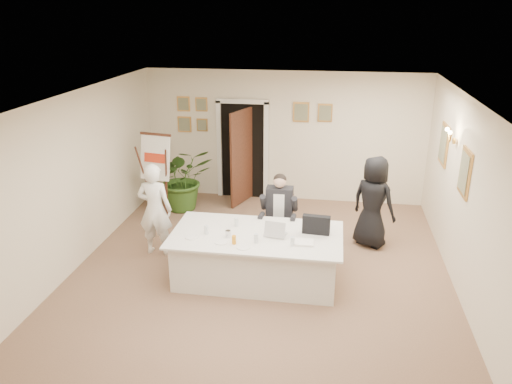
{
  "coord_description": "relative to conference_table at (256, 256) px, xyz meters",
  "views": [
    {
      "loc": [
        1.05,
        -6.92,
        4.03
      ],
      "look_at": [
        -0.15,
        0.6,
        1.19
      ],
      "focal_mm": 35.0,
      "sensor_mm": 36.0,
      "label": 1
    }
  ],
  "objects": [
    {
      "name": "plate_left",
      "position": [
        -0.94,
        -0.27,
        0.39
      ],
      "size": [
        0.26,
        0.26,
        0.01
      ],
      "primitive_type": "cylinder",
      "rotation": [
        0.0,
        0.0,
        0.27
      ],
      "color": "white",
      "rests_on": "conference_table"
    },
    {
      "name": "wall_front",
      "position": [
        0.03,
        -3.39,
        1.01
      ],
      "size": [
        6.0,
        0.1,
        2.8
      ],
      "primitive_type": "cube",
      "color": "#EAE5C5",
      "rests_on": "floor"
    },
    {
      "name": "plate_near",
      "position": [
        -0.11,
        -0.48,
        0.39
      ],
      "size": [
        0.25,
        0.25,
        0.01
      ],
      "primitive_type": "cylinder",
      "rotation": [
        0.0,
        0.0,
        -0.32
      ],
      "color": "white",
      "rests_on": "conference_table"
    },
    {
      "name": "flip_chart",
      "position": [
        -2.25,
        2.01,
        0.42
      ],
      "size": [
        0.63,
        0.43,
        1.75
      ],
      "color": "black",
      "rests_on": "floor"
    },
    {
      "name": "standing_man",
      "position": [
        -1.84,
        0.61,
        0.42
      ],
      "size": [
        0.6,
        0.4,
        1.62
      ],
      "primitive_type": "imported",
      "rotation": [
        0.0,
        0.0,
        3.12
      ],
      "color": "white",
      "rests_on": "floor"
    },
    {
      "name": "potted_palm",
      "position": [
        -1.97,
        2.65,
        0.28
      ],
      "size": [
        1.54,
        1.46,
        1.35
      ],
      "primitive_type": "imported",
      "rotation": [
        0.0,
        0.0,
        0.42
      ],
      "color": "#2E521B",
      "rests_on": "floor"
    },
    {
      "name": "pictures_right_wall",
      "position": [
        3.0,
        1.31,
        1.36
      ],
      "size": [
        0.06,
        2.2,
        0.8
      ],
      "primitive_type": null,
      "color": "#C89044",
      "rests_on": "wall_right"
    },
    {
      "name": "pictures_back_wall",
      "position": [
        -0.77,
        3.58,
        1.46
      ],
      "size": [
        3.4,
        0.06,
        0.8
      ],
      "primitive_type": null,
      "color": "#C89044",
      "rests_on": "wall_back"
    },
    {
      "name": "wall_right",
      "position": [
        3.03,
        0.11,
        1.01
      ],
      "size": [
        0.1,
        7.0,
        2.8
      ],
      "primitive_type": "cube",
      "color": "#EAE5C5",
      "rests_on": "floor"
    },
    {
      "name": "wall_back",
      "position": [
        0.03,
        3.61,
        1.01
      ],
      "size": [
        6.0,
        0.1,
        2.8
      ],
      "primitive_type": "cube",
      "color": "#EAE5C5",
      "rests_on": "floor"
    },
    {
      "name": "seated_man",
      "position": [
        0.23,
        1.0,
        0.32
      ],
      "size": [
        0.66,
        0.7,
        1.43
      ],
      "primitive_type": null,
      "rotation": [
        0.0,
        0.0,
        -0.07
      ],
      "color": "black",
      "rests_on": "floor"
    },
    {
      "name": "wall_left",
      "position": [
        -2.97,
        0.11,
        1.01
      ],
      "size": [
        0.1,
        7.0,
        2.8
      ],
      "primitive_type": "cube",
      "color": "#EAE5C5",
      "rests_on": "floor"
    },
    {
      "name": "laptop",
      "position": [
        0.29,
        0.02,
        0.52
      ],
      "size": [
        0.37,
        0.39,
        0.28
      ],
      "primitive_type": null,
      "rotation": [
        0.0,
        0.0,
        -0.17
      ],
      "color": "#B7BABC",
      "rests_on": "conference_table"
    },
    {
      "name": "floor",
      "position": [
        0.03,
        0.11,
        -0.39
      ],
      "size": [
        7.0,
        7.0,
        0.0
      ],
      "primitive_type": "plane",
      "color": "brown",
      "rests_on": "ground"
    },
    {
      "name": "glass_d",
      "position": [
        -0.36,
        0.24,
        0.45
      ],
      "size": [
        0.06,
        0.06,
        0.14
      ],
      "primitive_type": "cylinder",
      "rotation": [
        0.0,
        0.0,
        0.02
      ],
      "color": "silver",
      "rests_on": "conference_table"
    },
    {
      "name": "glass_a",
      "position": [
        -0.76,
        -0.11,
        0.45
      ],
      "size": [
        0.07,
        0.07,
        0.14
      ],
      "primitive_type": "cylinder",
      "rotation": [
        0.0,
        0.0,
        0.32
      ],
      "color": "silver",
      "rests_on": "conference_table"
    },
    {
      "name": "oj_glass",
      "position": [
        -0.27,
        -0.38,
        0.45
      ],
      "size": [
        0.08,
        0.08,
        0.13
      ],
      "primitive_type": "cylinder",
      "rotation": [
        0.0,
        0.0,
        0.26
      ],
      "color": "orange",
      "rests_on": "conference_table"
    },
    {
      "name": "doorway",
      "position": [
        -0.85,
        3.43,
        0.65
      ],
      "size": [
        1.14,
        0.86,
        2.2
      ],
      "color": "black",
      "rests_on": "floor"
    },
    {
      "name": "glass_c",
      "position": [
        0.58,
        -0.31,
        0.45
      ],
      "size": [
        0.07,
        0.07,
        0.14
      ],
      "primitive_type": "cylinder",
      "rotation": [
        0.0,
        0.0,
        0.26
      ],
      "color": "silver",
      "rests_on": "conference_table"
    },
    {
      "name": "conference_table",
      "position": [
        0.0,
        0.0,
        0.0
      ],
      "size": [
        2.61,
        1.39,
        0.78
      ],
      "color": "white",
      "rests_on": "floor"
    },
    {
      "name": "laptop_bag",
      "position": [
        0.89,
        0.16,
        0.53
      ],
      "size": [
        0.42,
        0.15,
        0.29
      ],
      "primitive_type": "cube",
      "rotation": [
        0.0,
        0.0,
        -0.08
      ],
      "color": "black",
      "rests_on": "conference_table"
    },
    {
      "name": "glass_b",
      "position": [
        0.04,
        -0.3,
        0.45
      ],
      "size": [
        0.07,
        0.07,
        0.14
      ],
      "primitive_type": "cylinder",
      "rotation": [
        0.0,
        0.0,
        -0.14
      ],
      "color": "silver",
      "rests_on": "conference_table"
    },
    {
      "name": "plate_mid",
      "position": [
        -0.47,
        -0.38,
        0.39
      ],
      "size": [
        0.2,
        0.2,
        0.01
      ],
      "primitive_type": "cylinder",
      "rotation": [
        0.0,
        0.0,
        0.01
      ],
      "color": "white",
      "rests_on": "conference_table"
    },
    {
      "name": "steel_jug",
      "position": [
        -0.4,
        -0.18,
        0.44
      ],
      "size": [
        0.1,
        0.1,
        0.11
      ],
      "primitive_type": "cylinder",
      "rotation": [
        0.0,
        0.0,
        -0.18
      ],
      "color": "silver",
      "rests_on": "conference_table"
    },
    {
      "name": "wall_sconce",
      "position": [
        2.93,
        1.31,
        1.71
      ],
      "size": [
        0.2,
        0.3,
        0.24
      ],
      "primitive_type": null,
      "color": "gold",
      "rests_on": "wall_right"
    },
    {
      "name": "ceiling",
      "position": [
        0.03,
        0.11,
        2.41
      ],
      "size": [
        6.0,
        7.0,
        0.02
      ],
      "primitive_type": "cube",
      "color": "white",
      "rests_on": "wall_back"
    },
    {
      "name": "standing_woman",
      "position": [
        1.83,
        1.51,
        0.43
      ],
      "size": [
        0.96,
        0.88,
        1.65
      ],
      "primitive_type": "imported",
      "rotation": [
        0.0,
        0.0,
        2.55
      ],
      "color": "black",
      "rests_on": "floor"
    },
    {
      "name": "paper_stack",
      "position": [
        0.71,
        -0.21,
        0.4
      ],
      "size": [
        0.34,
        0.24,
        0.03
      ],
      "primitive_type": "cube",
      "rotation": [
        0.0,
        0.0,
        0.03
      ],
      "color": "white",
      "rests_on": "conference_table"
    }
  ]
}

